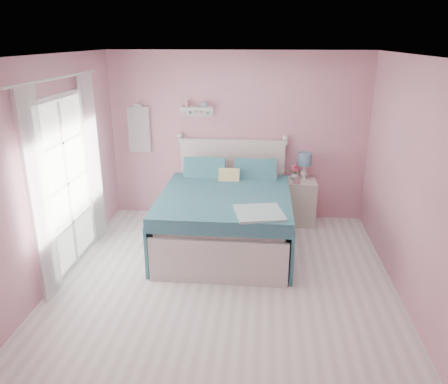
% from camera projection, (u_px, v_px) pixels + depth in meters
% --- Properties ---
extents(floor, '(4.50, 4.50, 0.00)m').
position_uv_depth(floor, '(224.00, 286.00, 5.14)').
color(floor, silver).
rests_on(floor, ground).
extents(room_shell, '(4.50, 4.50, 4.50)m').
position_uv_depth(room_shell, '(224.00, 156.00, 4.61)').
color(room_shell, '#CA808F').
rests_on(room_shell, floor).
extents(bed, '(1.73, 2.20, 1.27)m').
position_uv_depth(bed, '(226.00, 216.00, 6.09)').
color(bed, silver).
rests_on(bed, floor).
extents(nightstand, '(0.49, 0.48, 0.70)m').
position_uv_depth(nightstand, '(299.00, 202.00, 6.80)').
color(nightstand, beige).
rests_on(nightstand, floor).
extents(table_lamp, '(0.21, 0.21, 0.42)m').
position_uv_depth(table_lamp, '(305.00, 161.00, 6.63)').
color(table_lamp, white).
rests_on(table_lamp, nightstand).
extents(vase, '(0.17, 0.17, 0.14)m').
position_uv_depth(vase, '(295.00, 175.00, 6.70)').
color(vase, silver).
rests_on(vase, nightstand).
extents(teacup, '(0.12, 0.12, 0.08)m').
position_uv_depth(teacup, '(297.00, 181.00, 6.55)').
color(teacup, '#CC898C').
rests_on(teacup, nightstand).
extents(roses, '(0.14, 0.11, 0.12)m').
position_uv_depth(roses, '(295.00, 169.00, 6.66)').
color(roses, '#D54866').
rests_on(roses, vase).
extents(wall_shelf, '(0.50, 0.15, 0.25)m').
position_uv_depth(wall_shelf, '(197.00, 109.00, 6.67)').
color(wall_shelf, silver).
rests_on(wall_shelf, room_shell).
extents(hanging_dress, '(0.34, 0.03, 0.72)m').
position_uv_depth(hanging_dress, '(139.00, 130.00, 6.86)').
color(hanging_dress, white).
rests_on(hanging_dress, room_shell).
extents(french_door, '(0.04, 1.32, 2.16)m').
position_uv_depth(french_door, '(67.00, 184.00, 5.33)').
color(french_door, silver).
rests_on(french_door, floor).
extents(curtain_near, '(0.04, 0.40, 2.32)m').
position_uv_depth(curtain_near, '(39.00, 197.00, 4.60)').
color(curtain_near, white).
rests_on(curtain_near, floor).
extents(curtain_far, '(0.04, 0.40, 2.32)m').
position_uv_depth(curtain_far, '(93.00, 160.00, 5.99)').
color(curtain_far, white).
rests_on(curtain_far, floor).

